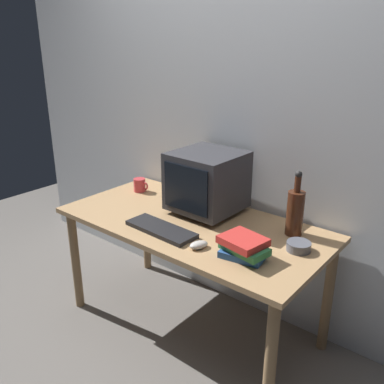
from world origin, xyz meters
name	(u,v)px	position (x,y,z in m)	size (l,w,h in m)	color
ground_plane	(192,324)	(0.00, 0.00, 0.00)	(6.00, 6.00, 0.00)	slate
back_wall	(238,118)	(0.00, 0.44, 1.25)	(4.00, 0.08, 2.50)	silver
desk	(192,235)	(0.00, 0.00, 0.63)	(1.56, 0.77, 0.72)	tan
crt_monitor	(207,182)	(-0.02, 0.16, 0.91)	(0.39, 0.39, 0.37)	#333338
keyboard	(161,229)	(-0.05, -0.21, 0.73)	(0.42, 0.15, 0.02)	black
computer_mouse	(199,245)	(0.23, -0.23, 0.73)	(0.06, 0.10, 0.04)	beige
bottle_tall	(295,211)	(0.52, 0.22, 0.85)	(0.09, 0.09, 0.36)	#472314
bottle_short	(170,183)	(-0.43, 0.28, 0.78)	(0.07, 0.07, 0.18)	#1E4C23
book_stack	(243,247)	(0.45, -0.16, 0.77)	(0.25, 0.20, 0.10)	#28569E
mug	(140,185)	(-0.59, 0.16, 0.76)	(0.12, 0.08, 0.09)	#CC383D
cd_spindle	(299,246)	(0.63, 0.07, 0.74)	(0.12, 0.12, 0.04)	#595B66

